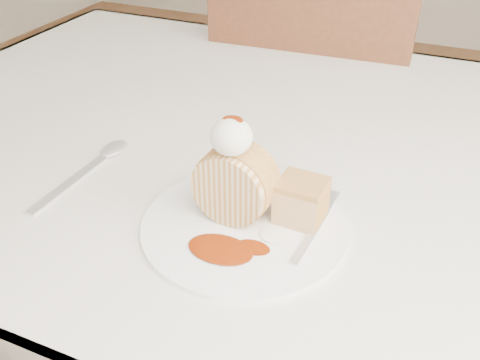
% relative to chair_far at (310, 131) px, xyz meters
% --- Properties ---
extents(table, '(1.40, 0.90, 0.75)m').
position_rel_chair_far_xyz_m(table, '(0.12, -0.48, 0.15)').
color(table, silver).
rests_on(table, ground).
extents(chair_far, '(0.44, 0.44, 0.89)m').
position_rel_chair_far_xyz_m(chair_far, '(0.00, 0.00, 0.00)').
color(chair_far, brown).
rests_on(chair_far, ground).
extents(plate, '(0.25, 0.25, 0.01)m').
position_rel_chair_far_xyz_m(plate, '(0.12, -0.69, 0.25)').
color(plate, white).
rests_on(plate, table).
extents(roulade_slice, '(0.09, 0.05, 0.09)m').
position_rel_chair_far_xyz_m(roulade_slice, '(0.10, -0.68, 0.29)').
color(roulade_slice, beige).
rests_on(roulade_slice, plate).
extents(cake_chunk, '(0.05, 0.05, 0.04)m').
position_rel_chair_far_xyz_m(cake_chunk, '(0.17, -0.66, 0.27)').
color(cake_chunk, tan).
rests_on(cake_chunk, plate).
extents(whipped_cream, '(0.05, 0.05, 0.04)m').
position_rel_chair_far_xyz_m(whipped_cream, '(0.10, -0.69, 0.36)').
color(whipped_cream, silver).
rests_on(whipped_cream, roulade_slice).
extents(caramel_drizzle, '(0.02, 0.02, 0.01)m').
position_rel_chair_far_xyz_m(caramel_drizzle, '(0.10, -0.69, 0.38)').
color(caramel_drizzle, '#6E1F04').
rests_on(caramel_drizzle, whipped_cream).
extents(caramel_pool, '(0.08, 0.05, 0.00)m').
position_rel_chair_far_xyz_m(caramel_pool, '(0.11, -0.75, 0.25)').
color(caramel_pool, '#6E1F04').
rests_on(caramel_pool, plate).
extents(fork, '(0.03, 0.14, 0.00)m').
position_rel_chair_far_xyz_m(fork, '(0.20, -0.69, 0.25)').
color(fork, silver).
rests_on(fork, plate).
extents(spoon, '(0.03, 0.18, 0.00)m').
position_rel_chair_far_xyz_m(spoon, '(-0.12, -0.70, 0.24)').
color(spoon, silver).
rests_on(spoon, table).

